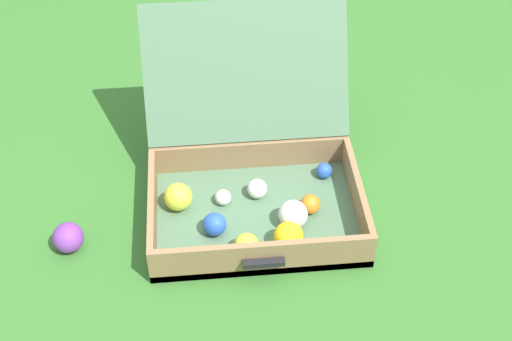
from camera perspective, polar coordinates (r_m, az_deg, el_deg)
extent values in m
plane|color=#336B28|center=(2.08, 0.44, -3.11)|extent=(16.00, 16.00, 0.00)
cube|color=#4C7051|center=(2.05, 0.00, -3.64)|extent=(0.60, 0.41, 0.03)
cube|color=olive|center=(2.02, -8.26, -3.27)|extent=(0.02, 0.41, 0.12)
cube|color=olive|center=(2.05, 8.10, -2.17)|extent=(0.02, 0.41, 0.12)
cube|color=olive|center=(1.88, 0.56, -7.07)|extent=(0.56, 0.02, 0.12)
cube|color=olive|center=(2.15, -0.49, 1.04)|extent=(0.56, 0.02, 0.12)
cube|color=#4C7051|center=(2.10, -0.81, 7.93)|extent=(0.60, 0.23, 0.36)
cube|color=black|center=(1.86, 0.63, -7.42)|extent=(0.11, 0.02, 0.02)
sphere|color=blue|center=(2.14, 5.49, -0.01)|extent=(0.05, 0.05, 0.05)
sphere|color=yellow|center=(1.93, 2.61, -5.30)|extent=(0.08, 0.08, 0.08)
sphere|color=white|center=(2.06, 0.09, -1.47)|extent=(0.06, 0.06, 0.06)
sphere|color=#CCDB38|center=(2.04, -6.25, -2.11)|extent=(0.08, 0.08, 0.08)
sphere|color=#CCDB38|center=(1.91, -0.77, -6.01)|extent=(0.07, 0.07, 0.07)
sphere|color=white|center=(1.98, 2.99, -3.53)|extent=(0.08, 0.08, 0.08)
sphere|color=orange|center=(2.03, 4.37, -2.70)|extent=(0.06, 0.06, 0.06)
sphere|color=white|center=(2.05, -2.65, -2.16)|extent=(0.05, 0.05, 0.05)
sphere|color=blue|center=(1.97, -3.33, -4.33)|extent=(0.07, 0.07, 0.07)
sphere|color=purple|center=(2.02, -14.80, -5.21)|extent=(0.09, 0.09, 0.09)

